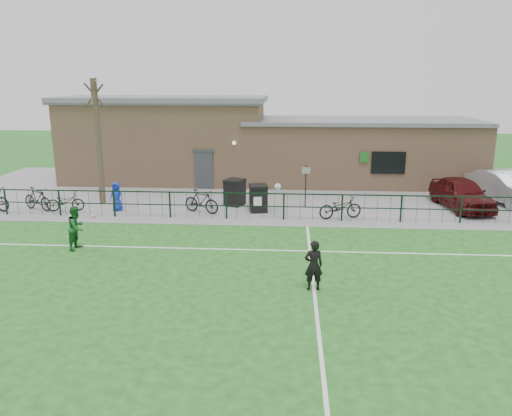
# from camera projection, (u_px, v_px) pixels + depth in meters

# --- Properties ---
(ground) EXTENTS (90.00, 90.00, 0.00)m
(ground) POSITION_uv_depth(u_px,v_px,m) (244.00, 297.00, 14.06)
(ground) COLOR #1A591A
(ground) RESTS_ON ground
(paving_strip) EXTENTS (34.00, 13.00, 0.02)m
(paving_strip) POSITION_uv_depth(u_px,v_px,m) (267.00, 192.00, 27.09)
(paving_strip) COLOR gray
(paving_strip) RESTS_ON ground
(pitch_line_touch) EXTENTS (28.00, 0.10, 0.01)m
(pitch_line_touch) POSITION_uv_depth(u_px,v_px,m) (260.00, 221.00, 21.59)
(pitch_line_touch) COLOR white
(pitch_line_touch) RESTS_ON ground
(pitch_line_mid) EXTENTS (28.00, 0.10, 0.01)m
(pitch_line_mid) POSITION_uv_depth(u_px,v_px,m) (254.00, 250.00, 17.92)
(pitch_line_mid) COLOR white
(pitch_line_mid) RESTS_ON ground
(pitch_line_perp) EXTENTS (0.10, 16.00, 0.01)m
(pitch_line_perp) POSITION_uv_depth(u_px,v_px,m) (315.00, 299.00, 13.93)
(pitch_line_perp) COLOR white
(pitch_line_perp) RESTS_ON ground
(perimeter_fence) EXTENTS (28.00, 0.10, 1.20)m
(perimeter_fence) POSITION_uv_depth(u_px,v_px,m) (261.00, 206.00, 21.63)
(perimeter_fence) COLOR black
(perimeter_fence) RESTS_ON ground
(bare_tree) EXTENTS (0.30, 0.30, 6.00)m
(bare_tree) POSITION_uv_depth(u_px,v_px,m) (98.00, 142.00, 23.98)
(bare_tree) COLOR #423628
(bare_tree) RESTS_ON ground
(wheelie_bin_left) EXTENTS (1.05, 1.11, 1.18)m
(wheelie_bin_left) POSITION_uv_depth(u_px,v_px,m) (235.00, 193.00, 24.06)
(wheelie_bin_left) COLOR black
(wheelie_bin_left) RESTS_ON paving_strip
(wheelie_bin_right) EXTENTS (0.90, 0.99, 1.16)m
(wheelie_bin_right) POSITION_uv_depth(u_px,v_px,m) (258.00, 199.00, 22.95)
(wheelie_bin_right) COLOR black
(wheelie_bin_right) RESTS_ON paving_strip
(sign_post) EXTENTS (0.07, 0.07, 2.00)m
(sign_post) POSITION_uv_depth(u_px,v_px,m) (306.00, 186.00, 23.69)
(sign_post) COLOR black
(sign_post) RESTS_ON paving_strip
(car_maroon) EXTENTS (2.29, 4.48, 1.46)m
(car_maroon) POSITION_uv_depth(u_px,v_px,m) (462.00, 193.00, 23.42)
(car_maroon) COLOR #410B0C
(car_maroon) RESTS_ON paving_strip
(car_silver) EXTENTS (2.91, 4.96, 1.55)m
(car_silver) POSITION_uv_depth(u_px,v_px,m) (506.00, 187.00, 24.51)
(car_silver) COLOR #A5A8AD
(car_silver) RESTS_ON paving_strip
(bicycle_b) EXTENTS (1.83, 1.21, 1.07)m
(bicycle_b) POSITION_uv_depth(u_px,v_px,m) (37.00, 199.00, 23.15)
(bicycle_b) COLOR black
(bicycle_b) RESTS_ON paving_strip
(bicycle_c) EXTENTS (1.77, 0.92, 0.88)m
(bicycle_c) POSITION_uv_depth(u_px,v_px,m) (65.00, 202.00, 23.03)
(bicycle_c) COLOR black
(bicycle_c) RESTS_ON paving_strip
(bicycle_d) EXTENTS (1.84, 1.17, 1.07)m
(bicycle_d) POSITION_uv_depth(u_px,v_px,m) (201.00, 201.00, 22.68)
(bicycle_d) COLOR black
(bicycle_d) RESTS_ON paving_strip
(bicycle_e) EXTENTS (2.02, 1.14, 1.00)m
(bicycle_e) POSITION_uv_depth(u_px,v_px,m) (340.00, 207.00, 21.77)
(bicycle_e) COLOR black
(bicycle_e) RESTS_ON paving_strip
(spectator_child) EXTENTS (0.71, 0.52, 1.34)m
(spectator_child) POSITION_uv_depth(u_px,v_px,m) (117.00, 196.00, 23.05)
(spectator_child) COLOR #1432BD
(spectator_child) RESTS_ON paving_strip
(goalkeeper_kick) EXTENTS (1.54, 3.16, 2.56)m
(goalkeeper_kick) POSITION_uv_depth(u_px,v_px,m) (312.00, 262.00, 14.45)
(goalkeeper_kick) COLOR black
(goalkeeper_kick) RESTS_ON ground
(outfield_player) EXTENTS (0.70, 0.84, 1.58)m
(outfield_player) POSITION_uv_depth(u_px,v_px,m) (77.00, 228.00, 17.88)
(outfield_player) COLOR #1A5D24
(outfield_player) RESTS_ON ground
(ball_ground) EXTENTS (0.20, 0.20, 0.20)m
(ball_ground) POSITION_uv_depth(u_px,v_px,m) (93.00, 216.00, 22.00)
(ball_ground) COLOR white
(ball_ground) RESTS_ON ground
(clubhouse) EXTENTS (24.25, 5.40, 4.96)m
(clubhouse) POSITION_uv_depth(u_px,v_px,m) (254.00, 144.00, 29.49)
(clubhouse) COLOR tan
(clubhouse) RESTS_ON ground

